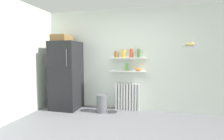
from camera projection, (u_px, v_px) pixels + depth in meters
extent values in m
plane|color=slate|center=(113.00, 134.00, 3.03)|extent=(7.04, 7.04, 0.00)
cube|color=silver|center=(127.00, 59.00, 4.42)|extent=(7.04, 0.10, 2.60)
cube|color=silver|center=(10.00, 60.00, 3.56)|extent=(0.10, 4.80, 2.60)
cube|color=black|center=(66.00, 75.00, 4.45)|extent=(0.68, 0.69, 1.75)
cube|color=#262628|center=(59.00, 69.00, 4.09)|extent=(0.67, 0.01, 0.01)
cylinder|color=#4C4C51|center=(67.00, 58.00, 4.00)|extent=(0.02, 0.02, 0.40)
cube|color=olive|center=(62.00, 38.00, 4.39)|extent=(0.41, 0.48, 0.17)
cube|color=white|center=(117.00, 96.00, 4.43)|extent=(0.05, 0.12, 0.68)
cube|color=white|center=(119.00, 96.00, 4.42)|extent=(0.05, 0.12, 0.68)
cube|color=white|center=(122.00, 96.00, 4.40)|extent=(0.05, 0.12, 0.68)
cube|color=white|center=(125.00, 96.00, 4.38)|extent=(0.05, 0.12, 0.68)
cube|color=white|center=(127.00, 97.00, 4.36)|extent=(0.05, 0.12, 0.68)
cube|color=white|center=(130.00, 97.00, 4.35)|extent=(0.05, 0.12, 0.68)
cube|color=white|center=(133.00, 97.00, 4.33)|extent=(0.05, 0.12, 0.68)
cube|color=white|center=(136.00, 97.00, 4.31)|extent=(0.05, 0.12, 0.68)
cube|color=white|center=(139.00, 97.00, 4.29)|extent=(0.05, 0.12, 0.68)
cube|color=white|center=(127.00, 71.00, 4.28)|extent=(0.90, 0.22, 0.02)
cube|color=white|center=(128.00, 58.00, 4.25)|extent=(0.90, 0.22, 0.02)
cylinder|color=olive|center=(116.00, 54.00, 4.31)|extent=(0.12, 0.12, 0.15)
cylinder|color=gray|center=(116.00, 51.00, 4.31)|extent=(0.11, 0.11, 0.02)
cylinder|color=yellow|center=(124.00, 54.00, 4.27)|extent=(0.10, 0.10, 0.19)
cylinder|color=gray|center=(124.00, 50.00, 4.26)|extent=(0.09, 0.09, 0.02)
cylinder|color=#C64C38|center=(131.00, 53.00, 4.22)|extent=(0.09, 0.09, 0.21)
cylinder|color=gray|center=(131.00, 49.00, 4.21)|extent=(0.08, 0.08, 0.02)
cylinder|color=#5B7F4C|center=(139.00, 53.00, 4.17)|extent=(0.10, 0.10, 0.20)
cylinder|color=gray|center=(139.00, 49.00, 4.16)|extent=(0.09, 0.09, 0.02)
cylinder|color=#66A84C|center=(127.00, 67.00, 4.28)|extent=(0.08, 0.08, 0.19)
ellipsoid|color=orange|center=(139.00, 69.00, 4.21)|extent=(0.16, 0.16, 0.07)
cylinder|color=slate|center=(102.00, 103.00, 4.19)|extent=(0.25, 0.25, 0.43)
torus|color=#B2B2B7|center=(189.00, 45.00, 3.59)|extent=(0.32, 0.32, 0.01)
cylinder|color=#A8A8AD|center=(189.00, 46.00, 3.59)|extent=(0.26, 0.26, 0.01)
sphere|color=gold|center=(192.00, 44.00, 3.56)|extent=(0.09, 0.09, 0.09)
sphere|color=gold|center=(187.00, 44.00, 3.60)|extent=(0.08, 0.08, 0.08)
ellipsoid|color=yellow|center=(191.00, 45.00, 3.55)|extent=(0.11, 0.18, 0.08)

